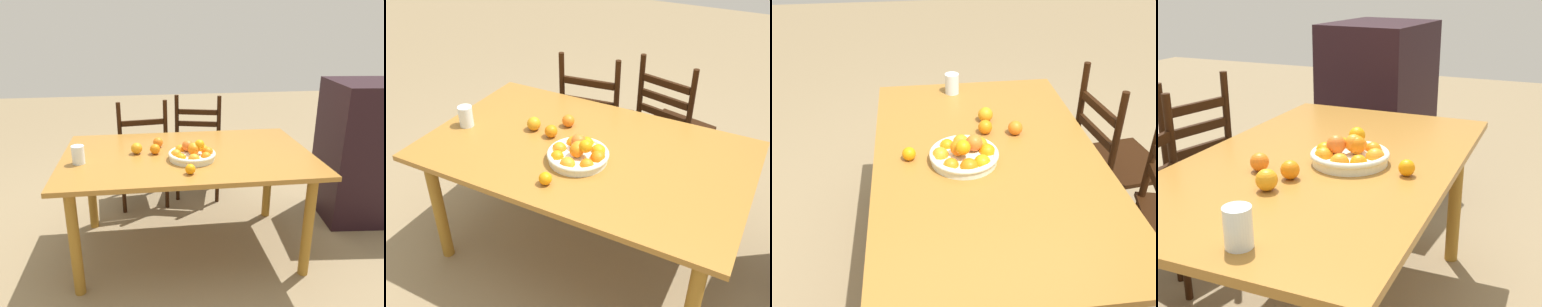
% 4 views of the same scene
% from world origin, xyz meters
% --- Properties ---
extents(ground_plane, '(12.00, 12.00, 0.00)m').
position_xyz_m(ground_plane, '(0.00, 0.00, 0.00)').
color(ground_plane, '#887352').
extents(dining_table, '(1.68, 1.03, 0.75)m').
position_xyz_m(dining_table, '(0.00, 0.00, 0.66)').
color(dining_table, '#9E692A').
rests_on(dining_table, ground).
extents(chair_near_window, '(0.48, 0.48, 0.98)m').
position_xyz_m(chair_near_window, '(-0.32, 0.78, 0.45)').
color(chair_near_window, black).
rests_on(chair_near_window, ground).
extents(fruit_bowl, '(0.31, 0.31, 0.14)m').
position_xyz_m(fruit_bowl, '(0.02, -0.11, 0.79)').
color(fruit_bowl, silver).
rests_on(fruit_bowl, dining_table).
extents(orange_loose_0, '(0.07, 0.07, 0.07)m').
position_xyz_m(orange_loose_0, '(-0.22, 0.02, 0.78)').
color(orange_loose_0, orange).
rests_on(orange_loose_0, dining_table).
extents(orange_loose_1, '(0.06, 0.06, 0.06)m').
position_xyz_m(orange_loose_1, '(-0.03, -0.35, 0.78)').
color(orange_loose_1, orange).
rests_on(orange_loose_1, dining_table).
extents(orange_loose_2, '(0.08, 0.08, 0.08)m').
position_xyz_m(orange_loose_2, '(-0.34, 0.04, 0.79)').
color(orange_loose_2, orange).
rests_on(orange_loose_2, dining_table).
extents(orange_loose_3, '(0.07, 0.07, 0.07)m').
position_xyz_m(orange_loose_3, '(-0.19, 0.17, 0.78)').
color(orange_loose_3, orange).
rests_on(orange_loose_3, dining_table).
extents(drinking_glass, '(0.08, 0.08, 0.12)m').
position_xyz_m(drinking_glass, '(-0.71, -0.09, 0.81)').
color(drinking_glass, silver).
rests_on(drinking_glass, dining_table).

